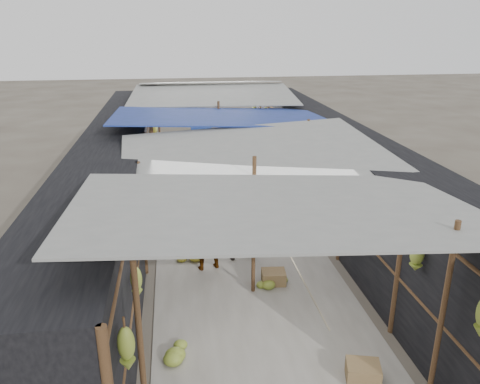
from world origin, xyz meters
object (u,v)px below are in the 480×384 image
black_basin (260,188)px  shopper_blue (248,218)px  vendor_elderly (207,229)px  vendor_seated (266,157)px  crate_near (363,372)px

black_basin → shopper_blue: shopper_blue is taller
vendor_elderly → vendor_seated: vendor_elderly is taller
shopper_blue → vendor_seated: shopper_blue is taller
crate_near → shopper_blue: shopper_blue is taller
crate_near → shopper_blue: 4.09m
vendor_seated → black_basin: bearing=-45.7°
crate_near → black_basin: crate_near is taller
vendor_seated → vendor_elderly: bearing=-50.5°
black_basin → shopper_blue: (-1.03, -4.07, 0.79)m
crate_near → vendor_seated: (0.58, 9.80, 0.38)m
vendor_seated → shopper_blue: bearing=-44.1°
vendor_elderly → shopper_blue: size_ratio=1.00×
black_basin → vendor_elderly: bearing=-113.1°
black_basin → shopper_blue: size_ratio=0.34×
black_basin → vendor_elderly: size_ratio=0.34×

